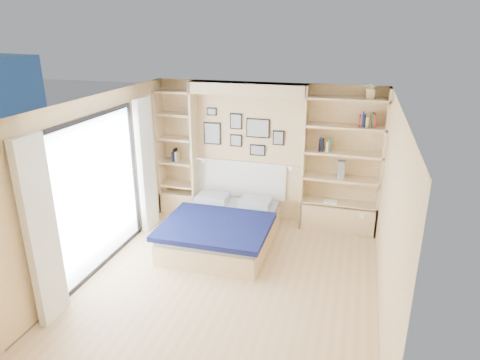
# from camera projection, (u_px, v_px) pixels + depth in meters

# --- Properties ---
(ground) EXTENTS (4.50, 4.50, 0.00)m
(ground) POSITION_uv_depth(u_px,v_px,m) (230.00, 281.00, 6.03)
(ground) COLOR tan
(ground) RESTS_ON ground
(room_shell) EXTENTS (4.50, 4.50, 4.50)m
(room_shell) POSITION_uv_depth(u_px,v_px,m) (234.00, 173.00, 7.13)
(room_shell) COLOR #DDC383
(room_shell) RESTS_ON ground
(bed) EXTENTS (1.66, 2.21, 1.07)m
(bed) POSITION_uv_depth(u_px,v_px,m) (223.00, 228.00, 7.01)
(bed) COLOR beige
(bed) RESTS_ON ground
(photo_gallery) EXTENTS (1.48, 0.02, 0.82)m
(photo_gallery) POSITION_uv_depth(u_px,v_px,m) (241.00, 132.00, 7.61)
(photo_gallery) COLOR black
(photo_gallery) RESTS_ON ground
(reading_lamps) EXTENTS (1.92, 0.12, 0.15)m
(reading_lamps) POSITION_uv_depth(u_px,v_px,m) (246.00, 164.00, 7.54)
(reading_lamps) COLOR silver
(reading_lamps) RESTS_ON ground
(shelf_decor) EXTENTS (3.53, 0.23, 2.03)m
(shelf_decor) POSITION_uv_depth(u_px,v_px,m) (330.00, 135.00, 7.04)
(shelf_decor) COLOR #984620
(shelf_decor) RESTS_ON ground
(deck) EXTENTS (3.20, 4.00, 0.05)m
(deck) POSITION_uv_depth(u_px,v_px,m) (18.00, 248.00, 6.94)
(deck) COLOR brown
(deck) RESTS_ON ground
(deck_chair) EXTENTS (0.73, 0.89, 0.78)m
(deck_chair) POSITION_uv_depth(u_px,v_px,m) (67.00, 210.00, 7.45)
(deck_chair) COLOR tan
(deck_chair) RESTS_ON ground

